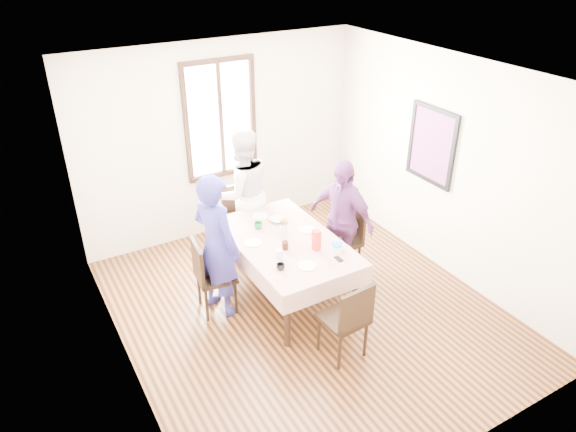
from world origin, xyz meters
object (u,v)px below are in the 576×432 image
(chair_right, at_px, (341,242))
(chair_near, at_px, (343,318))
(dining_table, at_px, (286,268))
(chair_far, at_px, (243,220))
(person_left, at_px, (215,246))
(person_right, at_px, (341,220))
(person_far, at_px, (242,193))
(chair_left, at_px, (216,276))

(chair_right, relative_size, chair_near, 1.00)
(dining_table, bearing_deg, chair_near, -90.00)
(dining_table, xyz_separation_m, chair_right, (0.82, 0.05, 0.08))
(chair_far, distance_m, person_left, 1.34)
(chair_right, height_order, chair_near, same)
(dining_table, xyz_separation_m, person_right, (0.80, 0.05, 0.40))
(person_far, bearing_deg, chair_left, 50.60)
(chair_far, bearing_deg, dining_table, 91.53)
(dining_table, distance_m, chair_near, 1.17)
(dining_table, relative_size, chair_right, 1.86)
(dining_table, xyz_separation_m, person_far, (0.00, 1.14, 0.50))
(person_left, bearing_deg, dining_table, -121.88)
(dining_table, xyz_separation_m, chair_near, (0.00, -1.16, 0.08))
(chair_left, bearing_deg, chair_far, 147.85)
(chair_near, bearing_deg, dining_table, 85.92)
(person_far, bearing_deg, chair_right, 127.50)
(chair_left, height_order, chair_far, same)
(dining_table, bearing_deg, person_left, 168.78)
(chair_far, height_order, person_far, person_far)
(chair_left, xyz_separation_m, person_far, (0.82, 0.98, 0.42))
(person_left, xyz_separation_m, person_far, (0.80, 0.98, 0.02))
(person_far, relative_size, person_right, 1.12)
(person_left, xyz_separation_m, person_right, (1.60, -0.11, -0.07))
(chair_far, distance_m, chair_near, 2.33)
(chair_right, bearing_deg, dining_table, 91.30)
(chair_far, xyz_separation_m, chair_near, (0.00, -2.33, 0.00))
(chair_near, relative_size, person_left, 0.53)
(chair_near, height_order, person_left, person_left)
(person_left, height_order, person_right, person_left)
(chair_left, height_order, chair_right, same)
(person_far, bearing_deg, person_left, 51.36)
(dining_table, height_order, chair_left, chair_left)
(chair_far, bearing_deg, chair_right, 128.02)
(person_left, bearing_deg, chair_far, -59.18)
(chair_right, distance_m, chair_far, 1.38)
(chair_near, bearing_deg, person_far, 85.92)
(dining_table, height_order, person_right, person_right)
(chair_far, relative_size, person_right, 0.58)
(chair_right, height_order, person_far, person_far)
(person_left, bearing_deg, person_right, -114.45)
(chair_far, bearing_deg, person_left, 53.01)
(chair_left, relative_size, person_right, 0.58)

